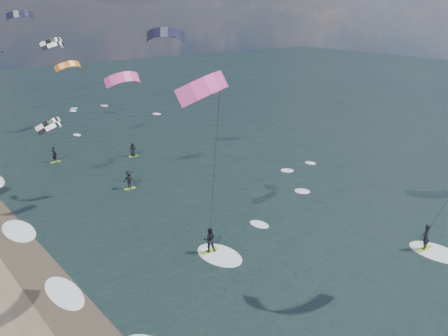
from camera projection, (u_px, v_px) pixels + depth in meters
wet_sand_strip at (89, 336)px, 27.56m from camera, size 3.00×240.00×0.00m
kitesurfer_near_b at (218, 142)px, 28.92m from camera, size 7.35×9.14×14.66m
far_kitesurfers at (114, 165)px, 53.05m from camera, size 9.26×13.87×1.85m
bg_kite_field at (22, 47)px, 64.87m from camera, size 15.48×72.39×10.28m
shoreline_surf at (76, 291)px, 31.82m from camera, size 2.40×79.40×0.11m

